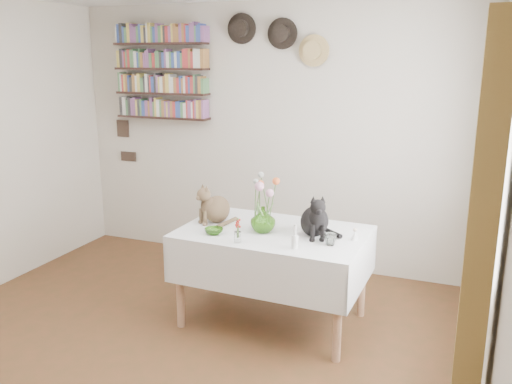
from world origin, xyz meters
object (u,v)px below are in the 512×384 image
at_px(dining_table, 273,254).
at_px(black_cat, 315,213).
at_px(tabby_cat, 217,202).
at_px(bookshelf_unit, 161,73).
at_px(flower_vase, 263,219).

bearing_deg(dining_table, black_cat, 3.32).
bearing_deg(black_cat, dining_table, 157.47).
bearing_deg(tabby_cat, bookshelf_unit, 170.63).
bearing_deg(black_cat, tabby_cat, 151.38).
bearing_deg(black_cat, flower_vase, 164.08).
xyz_separation_m(tabby_cat, black_cat, (0.80, -0.04, 0.01)).
distance_m(dining_table, bookshelf_unit, 2.36).
distance_m(dining_table, flower_vase, 0.29).
bearing_deg(flower_vase, dining_table, 36.26).
relative_size(dining_table, bookshelf_unit, 1.40).
xyz_separation_m(tabby_cat, bookshelf_unit, (-1.12, 1.08, 0.95)).
relative_size(black_cat, bookshelf_unit, 0.33).
xyz_separation_m(black_cat, bookshelf_unit, (-1.92, 1.12, 0.94)).
height_order(dining_table, flower_vase, flower_vase).
bearing_deg(flower_vase, black_cat, 9.93).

